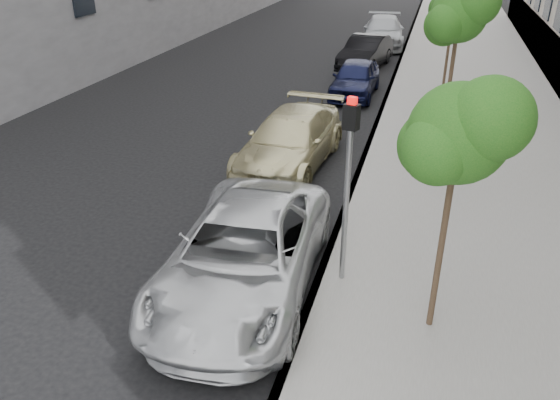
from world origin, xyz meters
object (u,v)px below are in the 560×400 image
at_px(suv, 290,140).
at_px(sedan_black, 366,52).
at_px(tree_near, 461,133).
at_px(tree_far, 456,1).
at_px(signal_pole, 348,172).
at_px(sedan_blue, 355,78).
at_px(tree_mid, 461,14).
at_px(sedan_rear, 383,32).
at_px(minivan, 244,253).

relative_size(suv, sedan_black, 1.15).
bearing_deg(tree_near, tree_far, 90.00).
bearing_deg(sedan_black, tree_far, -46.89).
xyz_separation_m(signal_pole, sedan_blue, (-1.68, 12.63, -1.59)).
bearing_deg(suv, tree_mid, 9.98).
height_order(tree_near, tree_far, tree_far).
bearing_deg(signal_pole, suv, 131.08).
height_order(sedan_blue, sedan_rear, sedan_rear).
distance_m(tree_near, signal_pole, 2.22).
bearing_deg(minivan, sedan_black, 87.67).
distance_m(sedan_black, sedan_rear, 5.46).
bearing_deg(signal_pole, sedan_blue, 114.35).
bearing_deg(minivan, suv, 93.48).
relative_size(tree_far, sedan_blue, 1.11).
bearing_deg(sedan_rear, tree_near, -87.51).
height_order(suv, sedan_rear, sedan_rear).
bearing_deg(signal_pole, tree_mid, 90.35).
bearing_deg(sedan_rear, tree_mid, -84.59).
bearing_deg(minivan, tree_far, 72.26).
bearing_deg(sedan_black, signal_pole, -74.28).
xyz_separation_m(suv, sedan_blue, (0.67, 7.43, -0.05)).
height_order(tree_mid, sedan_blue, tree_mid).
relative_size(tree_far, signal_pole, 1.29).
bearing_deg(tree_near, signal_pole, 150.79).
distance_m(minivan, sedan_rear, 23.51).
relative_size(suv, sedan_blue, 1.26).
xyz_separation_m(minivan, sedan_blue, (0.00, 13.26, -0.07)).
relative_size(tree_near, sedan_rear, 0.78).
relative_size(minivan, sedan_rear, 1.02).
xyz_separation_m(minivan, suv, (-0.67, 5.83, -0.02)).
xyz_separation_m(signal_pole, sedan_black, (-1.92, 17.43, -1.55)).
distance_m(tree_far, minivan, 13.46).
bearing_deg(tree_near, sedan_rear, 97.96).
xyz_separation_m(tree_near, sedan_blue, (-3.33, 13.55, -2.76)).
height_order(tree_near, sedan_rear, tree_near).
height_order(signal_pole, sedan_blue, signal_pole).
relative_size(sedan_blue, sedan_black, 0.91).
relative_size(signal_pole, sedan_blue, 0.86).
distance_m(tree_far, sedan_rear, 11.67).
bearing_deg(tree_far, minivan, -104.67).
bearing_deg(sedan_blue, minivan, -89.37).
height_order(tree_mid, tree_far, tree_mid).
height_order(tree_far, suv, tree_far).
bearing_deg(tree_mid, tree_far, 90.00).
relative_size(tree_mid, suv, 0.96).
distance_m(tree_near, suv, 7.80).
xyz_separation_m(tree_far, minivan, (-3.33, -12.71, -2.94)).
height_order(sedan_black, sedan_rear, sedan_rear).
xyz_separation_m(tree_mid, sedan_black, (-3.56, 11.85, -3.41)).
bearing_deg(tree_mid, signal_pole, -106.41).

